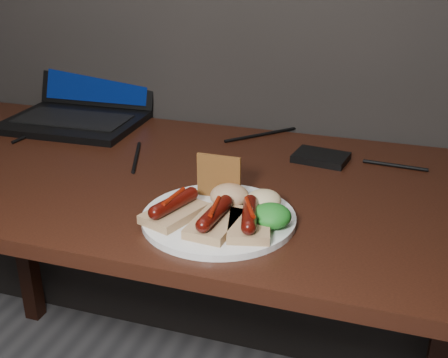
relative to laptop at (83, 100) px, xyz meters
The scene contains 12 objects.
desk 0.48m from the laptop, 38.07° to the right, with size 1.40×0.70×0.75m.
laptop is the anchor object (origin of this frame).
hard_drive 0.68m from the laptop, ahead, with size 0.12×0.08×0.02m, color black.
desk_cables 0.38m from the laptop, 16.06° to the right, with size 0.97×0.41×0.01m.
plate 0.71m from the laptop, 39.72° to the right, with size 0.28×0.28×0.01m, color white.
bread_sausage_left 0.68m from the laptop, 45.71° to the right, with size 0.10×0.13×0.04m.
bread_sausage_center 0.75m from the laptop, 42.07° to the right, with size 0.08×0.12×0.04m.
bread_sausage_right 0.78m from the laptop, 38.46° to the right, with size 0.10×0.13×0.04m.
crispbread 0.65m from the laptop, 36.22° to the right, with size 0.09×0.01×0.09m, color #905C27.
salad_greens 0.80m from the laptop, 35.74° to the right, with size 0.07×0.07×0.04m, color #105317.
salsa_mound 0.69m from the laptop, 36.62° to the right, with size 0.07×0.07×0.04m, color maroon.
coleslaw_mound 0.74m from the laptop, 33.30° to the right, with size 0.06×0.06×0.04m, color beige.
Camera 1 is at (0.47, 0.36, 1.22)m, focal length 45.00 mm.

